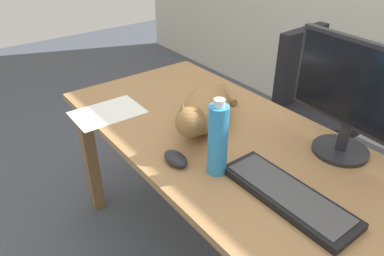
# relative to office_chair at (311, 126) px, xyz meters

# --- Properties ---
(desk) EXTENTS (1.52, 0.74, 0.70)m
(desk) POSITION_rel_office_chair_xyz_m (0.13, -0.78, 0.20)
(desk) COLOR #9E7247
(desk) RESTS_ON ground_plane
(office_chair) EXTENTS (0.48, 0.48, 0.94)m
(office_chair) POSITION_rel_office_chair_xyz_m (0.00, 0.00, 0.00)
(office_chair) COLOR black
(office_chair) RESTS_ON ground_plane
(monitor) EXTENTS (0.48, 0.20, 0.42)m
(monitor) POSITION_rel_office_chair_xyz_m (0.46, -0.52, 0.52)
(monitor) COLOR #232328
(monitor) RESTS_ON desk
(keyboard) EXTENTS (0.44, 0.15, 0.03)m
(keyboard) POSITION_rel_office_chair_xyz_m (0.51, -0.87, 0.31)
(keyboard) COLOR black
(keyboard) RESTS_ON desk
(cat) EXTENTS (0.39, 0.51, 0.20)m
(cat) POSITION_rel_office_chair_xyz_m (0.02, -0.80, 0.38)
(cat) COLOR olive
(cat) RESTS_ON desk
(computer_mouse) EXTENTS (0.11, 0.06, 0.04)m
(computer_mouse) POSITION_rel_office_chair_xyz_m (0.15, -1.04, 0.31)
(computer_mouse) COLOR #232328
(computer_mouse) RESTS_ON desk
(paper_sheet) EXTENTS (0.22, 0.30, 0.00)m
(paper_sheet) POSITION_rel_office_chair_xyz_m (-0.33, -1.07, 0.30)
(paper_sheet) COLOR white
(paper_sheet) RESTS_ON desk
(water_bottle) EXTENTS (0.07, 0.07, 0.27)m
(water_bottle) POSITION_rel_office_chair_xyz_m (0.27, -0.96, 0.42)
(water_bottle) COLOR #2D8CD1
(water_bottle) RESTS_ON desk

